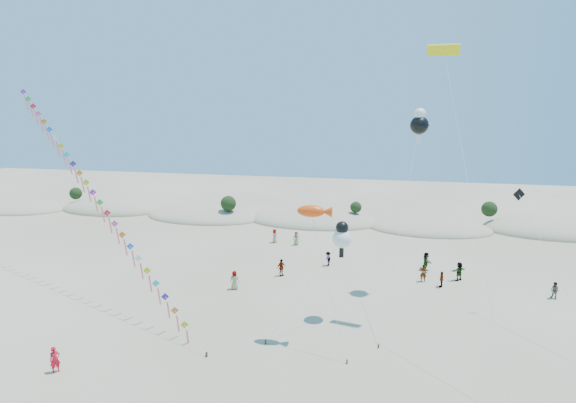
{
  "coord_description": "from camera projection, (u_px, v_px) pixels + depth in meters",
  "views": [
    {
      "loc": [
        8.5,
        -20.78,
        18.18
      ],
      "look_at": [
        2.09,
        14.0,
        10.02
      ],
      "focal_mm": 30.0,
      "sensor_mm": 36.0,
      "label": 1
    }
  ],
  "objects": [
    {
      "name": "dune_ridge",
      "position": [
        320.0,
        221.0,
        68.54
      ],
      "size": [
        145.3,
        11.49,
        5.57
      ],
      "color": "gray",
      "rests_on": "ground"
    },
    {
      "name": "dark_kite",
      "position": [
        539.0,
        235.0,
        36.86
      ],
      "size": [
        4.37,
        9.98,
        10.52
      ],
      "color": "#3F2D1E",
      "rests_on": "ground"
    },
    {
      "name": "kite_train",
      "position": [
        91.0,
        190.0,
        42.7
      ],
      "size": [
        26.23,
        17.31,
        19.04
      ],
      "color": "#3F2D1E",
      "rests_on": "ground"
    },
    {
      "name": "cartoon_kite_low",
      "position": [
        342.0,
        236.0,
        38.07
      ],
      "size": [
        5.85,
        6.17,
        8.16
      ],
      "color": "#3F2D1E",
      "rests_on": "ground"
    },
    {
      "name": "beachgoers",
      "position": [
        377.0,
        264.0,
        49.24
      ],
      "size": [
        29.69,
        15.34,
        1.88
      ],
      "color": "slate",
      "rests_on": "ground"
    },
    {
      "name": "cartoon_kite_high",
      "position": [
        419.0,
        123.0,
        41.95
      ],
      "size": [
        3.93,
        12.45,
        16.74
      ],
      "color": "#3F2D1E",
      "rests_on": "ground"
    },
    {
      "name": "parafoil_kite",
      "position": [
        444.0,
        55.0,
        35.3
      ],
      "size": [
        4.83,
        13.73,
        21.54
      ],
      "color": "#3F2D1E",
      "rests_on": "ground"
    },
    {
      "name": "fish_kite",
      "position": [
        315.0,
        212.0,
        34.19
      ],
      "size": [
        4.08,
        3.72,
        10.26
      ],
      "color": "#3F2D1E",
      "rests_on": "ground"
    },
    {
      "name": "flyer_foreground",
      "position": [
        55.0,
        360.0,
        31.64
      ],
      "size": [
        0.75,
        0.79,
        1.81
      ],
      "primitive_type": "imported",
      "rotation": [
        0.0,
        0.0,
        0.89
      ],
      "color": "red",
      "rests_on": "ground"
    }
  ]
}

